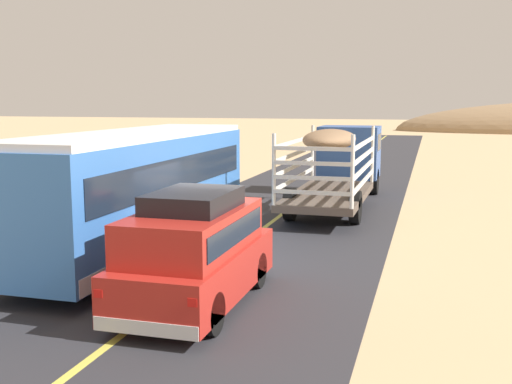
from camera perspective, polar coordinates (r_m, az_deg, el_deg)
ground_plane at (r=14.63m, az=-4.75°, el=-7.51°), size 240.00×240.00×0.00m
road_surface at (r=14.63m, az=-4.75°, el=-7.48°), size 8.00×120.00×0.02m
road_centre_line at (r=14.62m, az=-4.75°, el=-7.43°), size 0.16×117.60×0.00m
suv_near at (r=12.07m, az=-5.69°, el=-5.33°), size 1.90×4.62×2.29m
livestock_truck at (r=24.77m, az=7.99°, el=3.23°), size 2.53×9.70×3.02m
bus at (r=16.43m, az=-10.93°, el=0.36°), size 2.54×10.00×3.21m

